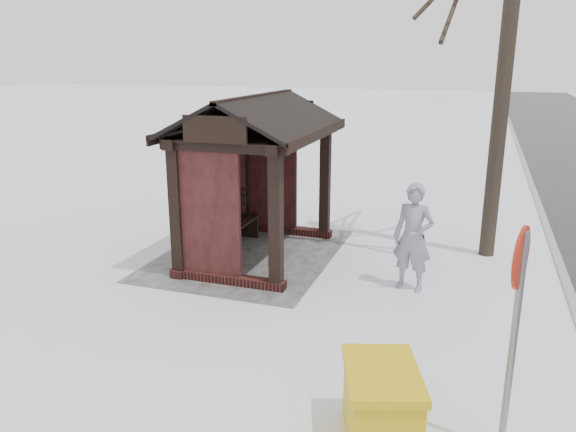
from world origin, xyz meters
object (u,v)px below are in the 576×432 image
Objects in this scene: bus_shelter at (250,145)px; dog at (417,242)px; road_sign at (517,293)px; grit_bin at (381,405)px; pedestrian at (413,237)px.

bus_shelter reaches higher than dog.
bus_shelter is 3.74m from dog.
grit_bin is at bearing -62.80° from road_sign.
pedestrian is 1.81m from dog.
bus_shelter is at bearing -120.40° from road_sign.
dog is at bearing -150.91° from road_sign.
road_sign reaches higher than dog.
bus_shelter is 3.47m from pedestrian.
road_sign is (5.48, 1.42, 1.39)m from dog.
road_sign is at bearing 84.58° from grit_bin.
grit_bin is at bearing 35.23° from bus_shelter.
grit_bin is (5.73, 0.28, 0.14)m from dog.
grit_bin is (4.74, 3.35, -1.76)m from bus_shelter.
bus_shelter is at bearing -171.10° from dog.
dog is (-0.99, 3.07, -1.89)m from bus_shelter.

